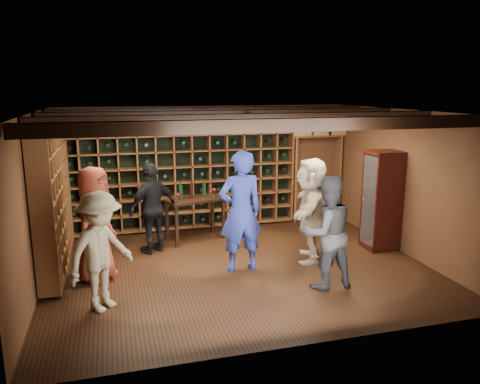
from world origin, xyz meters
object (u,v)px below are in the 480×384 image
object	(u,v)px
guest_woman_black	(153,208)
guest_khaki	(100,252)
display_cabinet	(382,202)
guest_red_floral	(95,224)
guest_beige	(311,209)
man_grey_suit	(327,233)
man_blue_shirt	(241,212)
tasting_table	(195,203)

from	to	relation	value
guest_woman_black	guest_khaki	bearing A→B (deg)	36.55
display_cabinet	guest_red_floral	size ratio (longest dim) A/B	1.00
display_cabinet	guest_khaki	bearing A→B (deg)	-166.64
guest_beige	guest_red_floral	bearing A→B (deg)	-66.12
display_cabinet	man_grey_suit	bearing A→B (deg)	-142.82
man_blue_shirt	guest_khaki	bearing A→B (deg)	16.76
guest_woman_black	tasting_table	xyz separation A→B (m)	(0.83, 0.50, -0.08)
tasting_table	display_cabinet	bearing A→B (deg)	-40.18
man_grey_suit	guest_beige	bearing A→B (deg)	-106.51
man_grey_suit	guest_woman_black	xyz separation A→B (m)	(-2.28, 2.16, -0.02)
display_cabinet	guest_red_floral	bearing A→B (deg)	-178.56
guest_red_floral	man_blue_shirt	bearing A→B (deg)	-71.35
guest_khaki	tasting_table	distance (m)	3.04
man_blue_shirt	guest_woman_black	size ratio (longest dim) A/B	1.20
display_cabinet	man_grey_suit	size ratio (longest dim) A/B	1.06
man_grey_suit	guest_khaki	xyz separation A→B (m)	(-3.13, 0.14, -0.03)
display_cabinet	guest_woman_black	distance (m)	4.07
guest_woman_black	guest_khaki	world-z (taller)	guest_woman_black
guest_woman_black	guest_khaki	xyz separation A→B (m)	(-0.85, -2.03, -0.01)
guest_red_floral	guest_beige	size ratio (longest dim) A/B	1.00
man_grey_suit	guest_red_floral	xyz separation A→B (m)	(-3.21, 1.16, 0.05)
man_blue_shirt	man_grey_suit	size ratio (longest dim) A/B	1.17
guest_beige	tasting_table	distance (m)	2.30
guest_woman_black	tasting_table	bearing A→B (deg)	-179.66
man_blue_shirt	tasting_table	bearing A→B (deg)	-80.32
guest_woman_black	guest_khaki	size ratio (longest dim) A/B	1.01
guest_khaki	guest_woman_black	bearing A→B (deg)	23.78
guest_woman_black	guest_khaki	distance (m)	2.20
guest_woman_black	man_grey_suit	bearing A→B (deg)	105.80
man_blue_shirt	tasting_table	xyz separation A→B (m)	(-0.43, 1.71, -0.24)
man_blue_shirt	man_grey_suit	world-z (taller)	man_blue_shirt
display_cabinet	man_blue_shirt	bearing A→B (deg)	-173.09
man_blue_shirt	guest_red_floral	bearing A→B (deg)	-9.71
display_cabinet	guest_woman_black	xyz separation A→B (m)	(-3.97, 0.88, -0.05)
man_grey_suit	guest_beige	xyz separation A→B (m)	(0.24, 1.10, 0.05)
man_grey_suit	guest_red_floral	bearing A→B (deg)	-24.16
man_blue_shirt	guest_woman_black	world-z (taller)	man_blue_shirt
man_blue_shirt	guest_khaki	distance (m)	2.27
man_grey_suit	tasting_table	size ratio (longest dim) A/B	1.40
display_cabinet	tasting_table	xyz separation A→B (m)	(-3.14, 1.38, -0.13)
man_grey_suit	tasting_table	world-z (taller)	man_grey_suit
guest_red_floral	guest_khaki	size ratio (longest dim) A/B	1.10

